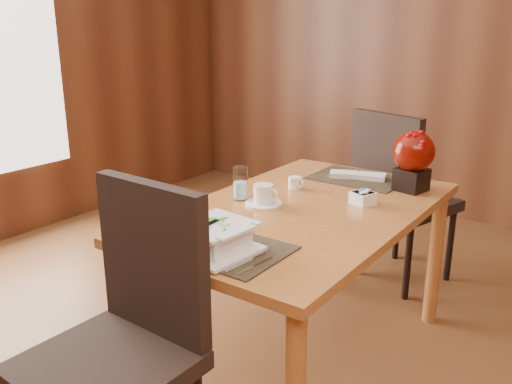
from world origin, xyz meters
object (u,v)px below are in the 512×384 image
Objects in this scene: near_chair at (126,327)px; dining_table at (302,228)px; far_chair at (397,189)px; soup_setting at (215,238)px; berry_decor at (413,157)px; bread_plate at (142,231)px; coffee_cup at (263,196)px; sugar_caddy at (363,198)px; water_glass at (240,183)px; creamer_jug at (295,183)px.

dining_table is at bearing 85.56° from near_chair.
near_chair is 0.99× the size of far_chair.
soup_setting is 1.15m from berry_decor.
near_chair is (0.25, -0.31, -0.17)m from bread_plate.
near_chair is (-0.40, -1.43, -0.33)m from berry_decor.
dining_table is 0.22m from coffee_cup.
berry_decor is 1.30m from bread_plate.
soup_setting reaches higher than bread_plate.
coffee_cup is at bearing 69.87° from bread_plate.
dining_table is 1.45× the size of near_chair.
soup_setting reaches higher than sugar_caddy.
dining_table is at bearing 59.96° from bread_plate.
water_glass reaches higher than bread_plate.
creamer_jug is 0.84m from bread_plate.
near_chair is at bearing -78.03° from water_glass.
coffee_cup reaches higher than dining_table.
berry_decor reaches higher than dining_table.
far_chair is at bearing 73.12° from water_glass.
sugar_caddy is at bearing 2.09° from creamer_jug.
water_glass reaches higher than dining_table.
soup_setting is 0.60m from water_glass.
soup_setting reaches higher than creamer_jug.
bread_plate is (-0.07, -0.54, -0.07)m from water_glass.
sugar_caddy is at bearing 55.84° from bread_plate.
dining_table is at bearing 105.31° from far_chair.
coffee_cup is at bearing -81.15° from creamer_jug.
creamer_jug is (-0.17, 0.22, 0.13)m from dining_table.
water_glass is at bearing 90.87° from far_chair.
water_glass is (-0.28, -0.07, 0.17)m from dining_table.
water_glass is at bearing -166.41° from dining_table.
soup_setting reaches higher than coffee_cup.
far_chair reaches higher than near_chair.
soup_setting is (0.00, -0.59, 0.15)m from dining_table.
creamer_jug reaches higher than sugar_caddy.
far_chair is (0.20, 1.08, -0.20)m from coffee_cup.
berry_decor is 0.27× the size of far_chair.
berry_decor is 1.52m from near_chair.
near_chair is (-0.30, -1.11, -0.19)m from sugar_caddy.
coffee_cup is 2.05× the size of creamer_jug.
soup_setting is 1.62m from far_chair.
creamer_jug is 0.08× the size of far_chair.
far_chair is at bearing 80.37° from creamer_jug.
coffee_cup is at bearing 97.38° from far_chair.
creamer_jug is at bearing -147.60° from berry_decor.
water_glass is 0.15× the size of far_chair.
creamer_jug is (-0.17, 0.81, -0.02)m from soup_setting.
far_chair reaches higher than water_glass.
coffee_cup is 1.08× the size of water_glass.
far_chair is (0.04, 1.01, -0.07)m from dining_table.
sugar_caddy is (0.19, 0.79, -0.03)m from soup_setting.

